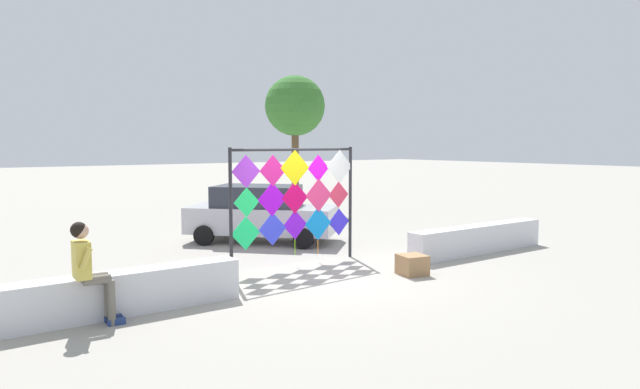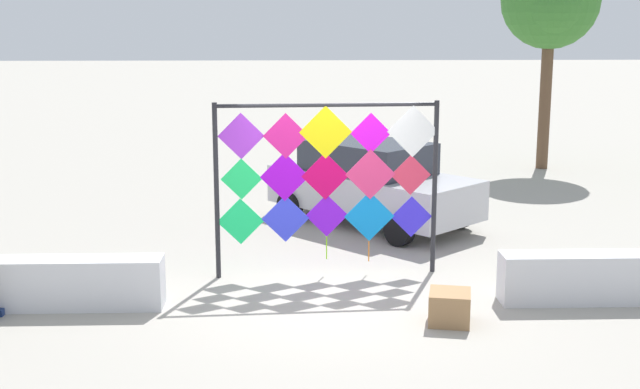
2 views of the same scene
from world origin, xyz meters
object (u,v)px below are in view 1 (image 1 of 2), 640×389
(cardboard_box_large, at_px, (412,265))
(seated_vendor, at_px, (89,265))
(kite_display_rack, at_px, (296,194))
(tree_palm_like, at_px, (296,107))
(parked_car, at_px, (261,213))

(cardboard_box_large, bearing_deg, seated_vendor, 176.59)
(kite_display_rack, bearing_deg, cardboard_box_large, -55.19)
(cardboard_box_large, relative_size, tree_palm_like, 0.10)
(parked_car, bearing_deg, tree_palm_like, 48.93)
(parked_car, relative_size, cardboard_box_large, 7.59)
(kite_display_rack, bearing_deg, seated_vendor, -159.90)
(kite_display_rack, relative_size, parked_car, 0.81)
(kite_display_rack, bearing_deg, tree_palm_like, 56.39)
(tree_palm_like, bearing_deg, parked_car, -131.07)
(parked_car, distance_m, cardboard_box_large, 5.11)
(parked_car, relative_size, tree_palm_like, 0.75)
(cardboard_box_large, height_order, tree_palm_like, tree_palm_like)
(parked_car, xyz_separation_m, tree_palm_like, (4.67, 5.36, 3.20))
(seated_vendor, relative_size, parked_car, 0.39)
(kite_display_rack, height_order, cardboard_box_large, kite_display_rack)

